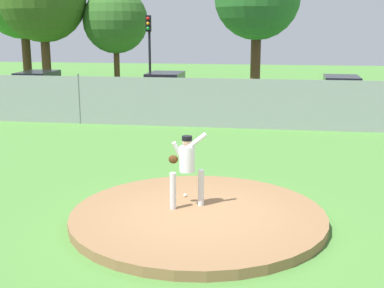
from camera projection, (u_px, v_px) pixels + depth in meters
The scene contains 11 objects.
ground_plane at pixel (226, 152), 16.20m from camera, with size 80.00×80.00×0.00m, color #4C8438.
asphalt_strip at pixel (242, 110), 24.38m from camera, with size 44.00×7.00×0.01m, color #2B2B2D.
pitchers_mound at pixel (198, 216), 10.41m from camera, with size 5.22×5.22×0.19m, color olive.
pitcher_youth at pixel (187, 164), 10.46m from camera, with size 0.81×0.44×1.59m.
baseball at pixel (185, 195), 11.30m from camera, with size 0.07×0.07×0.07m, color white.
chainlink_fence at pixel (236, 104), 19.84m from camera, with size 32.16×0.07×2.05m.
parked_car_charcoal at pixel (38, 89), 26.14m from camera, with size 2.00×4.69×1.69m.
parked_car_burgundy at pixel (165, 91), 25.00m from camera, with size 1.81×4.12×1.74m.
parked_car_navy at pixel (341, 95), 23.90m from camera, with size 1.91×4.14×1.67m.
traffic_light_near at pixel (149, 41), 28.73m from camera, with size 0.28×0.46×4.56m.
tree_slender_far at pixel (115, 21), 33.52m from camera, with size 4.29×4.29×6.48m.
Camera 1 is at (1.43, -9.71, 3.87)m, focal length 47.51 mm.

